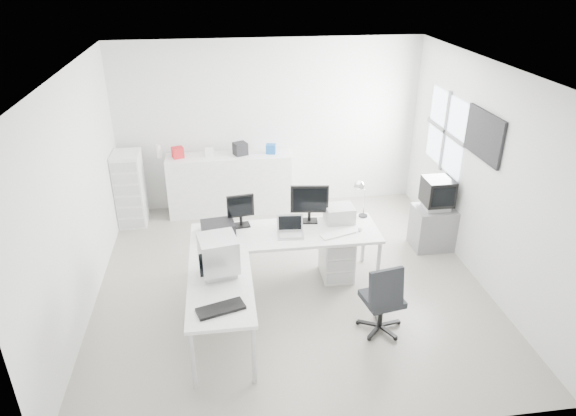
{
  "coord_description": "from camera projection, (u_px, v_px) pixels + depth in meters",
  "views": [
    {
      "loc": [
        -0.81,
        -5.68,
        3.92
      ],
      "look_at": [
        0.0,
        0.2,
        1.0
      ],
      "focal_mm": 32.0,
      "sensor_mm": 36.0,
      "label": 1
    }
  ],
  "objects": [
    {
      "name": "inkjet_printer",
      "position": [
        218.0,
        228.0,
        6.5
      ],
      "size": [
        0.45,
        0.37,
        0.15
      ],
      "primitive_type": "cube",
      "rotation": [
        0.0,
        0.0,
        0.13
      ],
      "color": "black",
      "rests_on": "main_desk"
    },
    {
      "name": "right_wall",
      "position": [
        483.0,
        175.0,
        6.56
      ],
      "size": [
        0.02,
        5.0,
        2.8
      ],
      "primitive_type": "cube",
      "color": "silver",
      "rests_on": "floor"
    },
    {
      "name": "wall_picture",
      "position": [
        484.0,
        135.0,
        6.43
      ],
      "size": [
        0.04,
        0.9,
        0.6
      ],
      "primitive_type": null,
      "color": "black",
      "rests_on": "right_wall"
    },
    {
      "name": "lcd_monitor_small",
      "position": [
        241.0,
        211.0,
        6.61
      ],
      "size": [
        0.38,
        0.25,
        0.44
      ],
      "primitive_type": null,
      "rotation": [
        0.0,
        0.0,
        0.14
      ],
      "color": "black",
      "rests_on": "main_desk"
    },
    {
      "name": "sideboard",
      "position": [
        230.0,
        184.0,
        8.56
      ],
      "size": [
        2.02,
        0.5,
        1.01
      ],
      "primitive_type": "cube",
      "color": "white",
      "rests_on": "floor"
    },
    {
      "name": "clutter_box_b",
      "position": [
        209.0,
        152.0,
        8.27
      ],
      "size": [
        0.14,
        0.12,
        0.13
      ],
      "primitive_type": "cube",
      "rotation": [
        0.0,
        0.0,
        -0.05
      ],
      "color": "white",
      "rests_on": "sideboard"
    },
    {
      "name": "filing_cabinet",
      "position": [
        130.0,
        189.0,
        8.12
      ],
      "size": [
        0.42,
        0.5,
        1.21
      ],
      "primitive_type": "cube",
      "color": "white",
      "rests_on": "floor"
    },
    {
      "name": "side_desk",
      "position": [
        222.0,
        315.0,
        5.63
      ],
      "size": [
        0.7,
        1.4,
        0.75
      ],
      "primitive_type": null,
      "color": "white",
      "rests_on": "floor"
    },
    {
      "name": "clutter_box_d",
      "position": [
        271.0,
        149.0,
        8.39
      ],
      "size": [
        0.18,
        0.16,
        0.15
      ],
      "primitive_type": "cube",
      "rotation": [
        0.0,
        0.0,
        -0.22
      ],
      "color": "#1652A0",
      "rests_on": "sideboard"
    },
    {
      "name": "drawer_pedestal",
      "position": [
        337.0,
        256.0,
        6.88
      ],
      "size": [
        0.4,
        0.5,
        0.6
      ],
      "primitive_type": "cube",
      "color": "white",
      "rests_on": "floor"
    },
    {
      "name": "crt_monitor",
      "position": [
        219.0,
        257.0,
        5.59
      ],
      "size": [
        0.44,
        0.44,
        0.44
      ],
      "primitive_type": null,
      "rotation": [
        0.0,
        0.0,
        0.18
      ],
      "color": "#B7B7BA",
      "rests_on": "side_desk"
    },
    {
      "name": "office_chair",
      "position": [
        382.0,
        296.0,
        5.8
      ],
      "size": [
        0.63,
        0.63,
        0.94
      ],
      "primitive_type": null,
      "rotation": [
        0.0,
        0.0,
        0.18
      ],
      "color": "#27292D",
      "rests_on": "floor"
    },
    {
      "name": "back_wall",
      "position": [
        269.0,
        126.0,
        8.48
      ],
      "size": [
        5.0,
        0.02,
        2.8
      ],
      "primitive_type": "cube",
      "color": "silver",
      "rests_on": "floor"
    },
    {
      "name": "desk_lamp",
      "position": [
        364.0,
        202.0,
        6.85
      ],
      "size": [
        0.19,
        0.19,
        0.44
      ],
      "primitive_type": null,
      "rotation": [
        0.0,
        0.0,
        -0.34
      ],
      "color": "silver",
      "rests_on": "main_desk"
    },
    {
      "name": "clutter_box_c",
      "position": [
        240.0,
        149.0,
        8.32
      ],
      "size": [
        0.26,
        0.25,
        0.2
      ],
      "primitive_type": "cube",
      "rotation": [
        0.0,
        0.0,
        0.39
      ],
      "color": "black",
      "rests_on": "sideboard"
    },
    {
      "name": "laser_printer",
      "position": [
        339.0,
        214.0,
        6.79
      ],
      "size": [
        0.38,
        0.33,
        0.21
      ],
      "primitive_type": "cube",
      "rotation": [
        0.0,
        0.0,
        0.04
      ],
      "color": "#AEAEAE",
      "rests_on": "main_desk"
    },
    {
      "name": "black_keyboard",
      "position": [
        221.0,
        309.0,
        5.11
      ],
      "size": [
        0.51,
        0.33,
        0.03
      ],
      "primitive_type": "cube",
      "rotation": [
        0.0,
        0.0,
        0.3
      ],
      "color": "black",
      "rests_on": "side_desk"
    },
    {
      "name": "clutter_box_a",
      "position": [
        178.0,
        153.0,
        8.2
      ],
      "size": [
        0.21,
        0.2,
        0.17
      ],
      "primitive_type": "cube",
      "rotation": [
        0.0,
        0.0,
        0.31
      ],
      "color": "red",
      "rests_on": "sideboard"
    },
    {
      "name": "ceiling",
      "position": [
        290.0,
        69.0,
        5.64
      ],
      "size": [
        5.0,
        5.0,
        0.01
      ],
      "primitive_type": "cube",
      "color": "white",
      "rests_on": "back_wall"
    },
    {
      "name": "main_desk",
      "position": [
        286.0,
        257.0,
        6.72
      ],
      "size": [
        2.4,
        0.8,
        0.75
      ],
      "primitive_type": null,
      "color": "white",
      "rests_on": "floor"
    },
    {
      "name": "crt_tv",
      "position": [
        437.0,
        194.0,
        7.33
      ],
      "size": [
        0.5,
        0.48,
        0.45
      ],
      "primitive_type": null,
      "color": "black",
      "rests_on": "tv_cabinet"
    },
    {
      "name": "window",
      "position": [
        446.0,
        132.0,
        7.54
      ],
      "size": [
        0.02,
        1.2,
        1.1
      ],
      "primitive_type": null,
      "color": "white",
      "rests_on": "right_wall"
    },
    {
      "name": "tv_cabinet",
      "position": [
        433.0,
        227.0,
        7.57
      ],
      "size": [
        0.58,
        0.48,
        0.63
      ],
      "primitive_type": "cube",
      "color": "slate",
      "rests_on": "floor"
    },
    {
      "name": "left_wall",
      "position": [
        77.0,
        198.0,
        5.95
      ],
      "size": [
        0.02,
        5.0,
        2.8
      ],
      "primitive_type": "cube",
      "color": "silver",
      "rests_on": "floor"
    },
    {
      "name": "clutter_bottle",
      "position": [
        159.0,
        151.0,
        8.19
      ],
      "size": [
        0.07,
        0.07,
        0.22
      ],
      "primitive_type": "cylinder",
      "color": "white",
      "rests_on": "sideboard"
    },
    {
      "name": "white_mouse",
      "position": [
        360.0,
        229.0,
        6.56
      ],
      "size": [
        0.06,
        0.06,
        0.06
      ],
      "primitive_type": "sphere",
      "color": "white",
      "rests_on": "main_desk"
    },
    {
      "name": "white_keyboard",
      "position": [
        338.0,
        234.0,
        6.49
      ],
      "size": [
        0.48,
        0.29,
        0.02
      ],
      "primitive_type": "cube",
      "rotation": [
        0.0,
        0.0,
        0.33
      ],
      "color": "white",
      "rests_on": "main_desk"
    },
    {
      "name": "floor",
      "position": [
        290.0,
        281.0,
        6.88
      ],
      "size": [
        5.0,
        5.0,
        0.01
      ],
      "primitive_type": "cube",
      "color": "#B7B2A4",
      "rests_on": "ground"
    },
    {
      "name": "laptop",
      "position": [
        290.0,
        228.0,
        6.42
      ],
      "size": [
        0.34,
        0.35,
        0.21
      ],
      "primitive_type": null,
      "rotation": [
        0.0,
        0.0,
        -0.07
      ],
      "color": "#B7B7BA",
      "rests_on": "main_desk"
    },
    {
      "name": "lcd_monitor_large",
      "position": [
        309.0,
        204.0,
        6.7
      ],
      "size": [
        0.52,
        0.26,
        0.52
      ],
      "primitive_type": null,
      "rotation": [
        0.0,
        0.0,
        -0.12
      ],
      "color": "black",
      "rests_on": "main_desk"
    }
  ]
}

